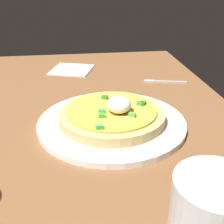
% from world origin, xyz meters
% --- Properties ---
extents(dining_table, '(1.15, 0.70, 0.03)m').
position_xyz_m(dining_table, '(0.00, 0.00, 0.01)').
color(dining_table, brown).
rests_on(dining_table, ground).
extents(plate, '(0.30, 0.30, 0.01)m').
position_xyz_m(plate, '(-0.00, -0.06, 0.03)').
color(plate, white).
rests_on(plate, dining_table).
extents(pizza, '(0.21, 0.21, 0.06)m').
position_xyz_m(pizza, '(-0.00, -0.06, 0.05)').
color(pizza, tan).
rests_on(pizza, plate).
extents(fork, '(0.04, 0.12, 0.01)m').
position_xyz_m(fork, '(0.23, -0.23, 0.03)').
color(fork, '#B7B7BC').
rests_on(fork, dining_table).
extents(napkin, '(0.15, 0.15, 0.00)m').
position_xyz_m(napkin, '(0.38, 0.02, 0.03)').
color(napkin, white).
rests_on(napkin, dining_table).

